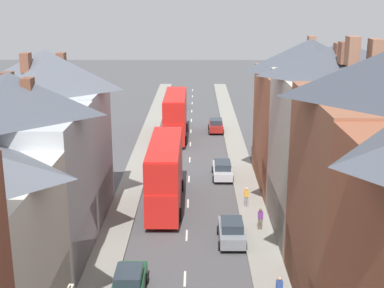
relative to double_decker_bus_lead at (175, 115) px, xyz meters
The scene contains 12 objects.
pavement_left 13.47m from the double_decker_bus_lead, 104.45° to the right, with size 2.20×104.00×0.14m, color gray.
pavement_right 14.78m from the double_decker_bus_lead, 61.59° to the right, with size 2.20×104.00×0.14m, color gray.
centre_line_dashes 15.15m from the double_decker_bus_lead, 83.02° to the right, with size 0.14×97.80×0.01m.
double_decker_bus_lead is the anchor object (origin of this frame).
double_decker_bus_mid_street 21.21m from the double_decker_bus_lead, 90.00° to the right, with size 2.74×10.80×5.30m.
car_near_blue 6.05m from the double_decker_bus_lead, 30.78° to the left, with size 1.90×4.03×1.66m.
car_near_silver 15.27m from the double_decker_bus_lead, 71.07° to the right, with size 1.90×4.46×1.58m.
car_parked_left_a 17.78m from the double_decker_bus_lead, 89.97° to the left, with size 1.90×4.28×1.69m.
car_parked_left_b 34.70m from the double_decker_bus_lead, 92.14° to the right, with size 1.90×4.08×1.63m.
car_far_grey 28.33m from the double_decker_bus_lead, 80.00° to the right, with size 1.90×3.96×1.67m.
pedestrian_far_left 27.03m from the double_decker_bus_lead, 74.79° to the right, with size 0.36×0.22×1.61m.
pedestrian_far_right 22.72m from the double_decker_bus_lead, 73.43° to the right, with size 0.36×0.22×1.61m.
Camera 1 is at (0.66, -10.65, 16.39)m, focal length 50.00 mm.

